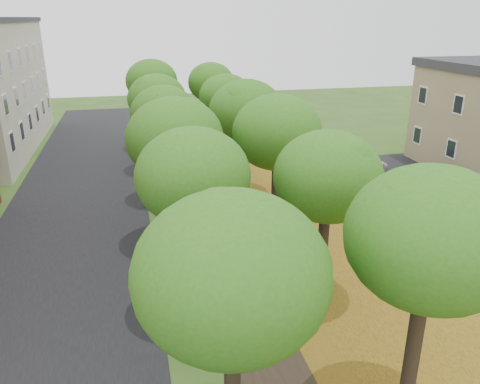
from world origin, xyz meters
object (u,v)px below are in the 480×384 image
car_silver (440,220)px  car_grey (380,181)px  car_white (354,164)px  car_red (408,199)px

car_silver → car_grey: (0.00, 6.21, 0.01)m
car_white → car_grey: bearing=167.9°
car_silver → car_grey: 6.21m
car_silver → car_white: car_white is taller
car_silver → car_red: (0.00, 2.99, 0.01)m
car_red → car_grey: (0.00, 3.22, -0.00)m
car_red → car_white: 6.80m
car_silver → car_white: 9.79m
car_silver → car_white: bearing=-22.7°
car_red → car_white: bearing=-23.4°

